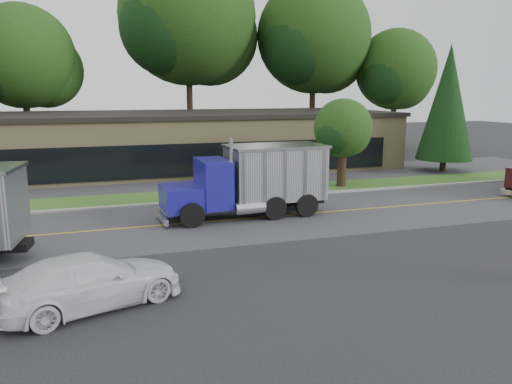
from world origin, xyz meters
TOP-DOWN VIEW (x-y plane):
  - ground at (0.00, 0.00)m, footprint 140.00×140.00m
  - road at (0.00, 9.00)m, footprint 60.00×8.00m
  - center_line at (0.00, 9.00)m, footprint 60.00×0.12m
  - curb at (0.00, 13.20)m, footprint 60.00×0.30m
  - grass_verge at (0.00, 15.00)m, footprint 60.00×3.40m
  - far_parking at (0.00, 20.00)m, footprint 60.00×7.00m
  - strip_mall at (2.00, 26.00)m, footprint 32.00×12.00m
  - tree_far_b at (-9.86, 34.11)m, footprint 9.14×8.60m
  - tree_far_c at (4.20, 34.16)m, footprint 13.11×12.34m
  - tree_far_d at (16.18, 33.14)m, footprint 11.59×10.91m
  - tree_far_e at (24.13, 31.10)m, footprint 8.36×7.86m
  - evergreen_right at (20.00, 18.00)m, footprint 4.07×4.07m
  - tree_verge at (10.06, 15.05)m, footprint 3.84×3.62m
  - dump_truck_blue at (2.49, 9.55)m, footprint 7.99×2.96m
  - rally_car at (-5.00, 1.04)m, footprint 5.51×3.61m

SIDE VIEW (x-z plane):
  - ground at x=0.00m, z-range 0.00..0.00m
  - road at x=0.00m, z-range -0.01..0.01m
  - center_line at x=0.00m, z-range 0.00..0.00m
  - curb at x=0.00m, z-range -0.06..0.06m
  - grass_verge at x=0.00m, z-range -0.01..0.01m
  - far_parking at x=0.00m, z-range -0.01..0.01m
  - rally_car at x=-5.00m, z-range 0.00..1.48m
  - dump_truck_blue at x=2.49m, z-range 0.12..3.48m
  - strip_mall at x=2.00m, z-range 0.00..4.00m
  - tree_verge at x=10.06m, z-range 0.74..6.22m
  - evergreen_right at x=20.00m, z-range 0.46..9.71m
  - tree_far_e at x=24.13m, z-range 1.64..13.56m
  - tree_far_b at x=-9.86m, z-range 1.80..14.83m
  - tree_far_d at x=16.18m, z-range 2.29..18.81m
  - tree_far_c at x=4.20m, z-range 2.59..21.29m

